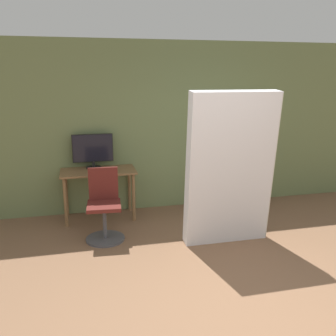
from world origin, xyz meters
name	(u,v)px	position (x,y,z in m)	size (l,w,h in m)	color
ground_plane	(251,335)	(0.00, 0.00, 0.00)	(16.00, 16.00, 0.00)	brown
wall_back	(163,127)	(0.00, 3.38, 1.35)	(8.00, 0.06, 2.70)	#6B7A4C
desk	(99,178)	(-1.08, 3.05, 0.65)	(1.12, 0.58, 0.77)	brown
monitor	(93,150)	(-1.14, 3.21, 1.05)	(0.62, 0.23, 0.53)	black
office_chair	(104,211)	(-1.06, 2.28, 0.40)	(0.52, 0.52, 0.96)	#4C4C51
bookshelf	(231,156)	(1.14, 3.24, 0.83)	(0.70, 0.28, 1.68)	beige
mattress_near	(231,170)	(0.51, 1.77, 1.00)	(1.13, 0.38, 2.00)	silver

